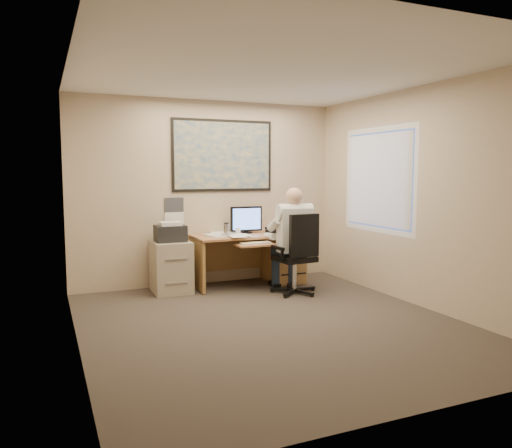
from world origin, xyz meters
name	(u,v)px	position (x,y,z in m)	size (l,w,h in m)	color
room_shell	(272,201)	(0.00, 0.00, 1.35)	(4.00, 4.50, 2.70)	#39322C
desk	(268,253)	(0.82, 1.90, 0.44)	(1.60, 0.97, 1.14)	#AE774A
world_map	(223,156)	(0.24, 2.23, 1.90)	(1.56, 0.03, 1.06)	#1E4C93
wall_calendar	(174,212)	(-0.51, 2.24, 1.08)	(0.28, 0.01, 0.42)	white
window_blinds	(378,180)	(1.97, 0.80, 1.55)	(0.06, 1.40, 1.30)	silver
filing_cabinet	(171,262)	(-0.66, 1.90, 0.42)	(0.52, 0.61, 0.98)	#A89C87
office_chair	(296,271)	(0.87, 1.10, 0.32)	(0.71, 0.71, 1.11)	black
person	(294,241)	(0.88, 1.18, 0.72)	(0.61, 0.88, 1.45)	silver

